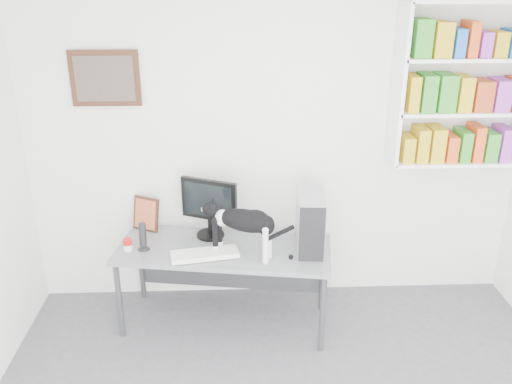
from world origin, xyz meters
TOP-DOWN VIEW (x-y plane):
  - room at (0.00, 0.00)m, footprint 4.01×4.01m
  - bookshelf at (1.40, 1.85)m, footprint 1.03×0.28m
  - wall_art at (-1.30, 1.97)m, footprint 0.52×0.04m
  - desk at (-0.43, 1.53)m, footprint 1.71×0.88m
  - monitor at (-0.54, 1.73)m, footprint 0.51×0.39m
  - keyboard at (-0.57, 1.40)m, footprint 0.53×0.28m
  - pc_tower at (0.22, 1.51)m, footprint 0.22×0.45m
  - speaker at (-1.04, 1.53)m, footprint 0.10×0.10m
  - leaning_print at (-1.06, 1.88)m, footprint 0.25×0.19m
  - soup_can at (-1.16, 1.52)m, footprint 0.09×0.09m
  - cat at (-0.28, 1.39)m, footprint 0.66×0.41m

SIDE VIEW (x-z plane):
  - desk at x=-0.43m, z-range 0.00..0.68m
  - keyboard at x=-0.57m, z-range 0.68..0.72m
  - soup_can at x=-1.16m, z-range 0.68..0.78m
  - speaker at x=-1.04m, z-range 0.68..0.91m
  - leaning_print at x=-1.06m, z-range 0.68..0.97m
  - cat at x=-0.28m, z-range 0.68..1.08m
  - pc_tower at x=0.22m, z-range 0.68..1.12m
  - monitor at x=-0.54m, z-range 0.68..1.17m
  - room at x=0.00m, z-range 0.00..2.70m
  - bookshelf at x=1.40m, z-range 1.23..2.47m
  - wall_art at x=-1.30m, z-range 1.69..2.11m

